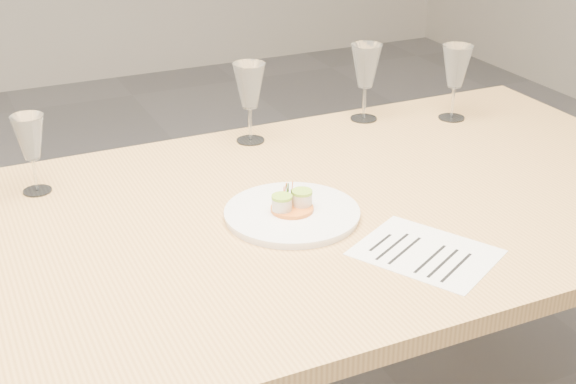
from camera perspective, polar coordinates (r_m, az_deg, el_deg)
name	(u,v)px	position (r m, az deg, el deg)	size (l,w,h in m)	color
dining_table	(188,261)	(1.67, -7.12, -4.90)	(2.40, 1.00, 0.75)	tan
dinner_plate	(292,212)	(1.68, 0.30, -1.44)	(0.29, 0.29, 0.07)	white
recipe_sheet	(426,253)	(1.57, 9.76, -4.28)	(0.30, 0.32, 0.00)	white
wine_glass_0	(30,139)	(1.83, -17.89, 3.59)	(0.07, 0.07, 0.18)	white
wine_glass_1	(249,87)	(2.03, -2.76, 7.44)	(0.08, 0.08, 0.21)	white
wine_glass_2	(366,67)	(2.19, 5.55, 8.81)	(0.08, 0.08, 0.21)	white
wine_glass_3	(456,68)	(2.23, 11.86, 8.63)	(0.08, 0.08, 0.21)	white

